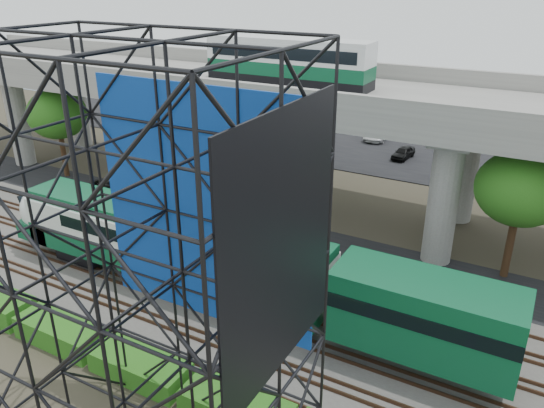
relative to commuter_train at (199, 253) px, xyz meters
The scene contains 13 objects.
ground 3.52m from the commuter_train, 82.67° to the right, with size 140.00×140.00×0.00m, color #474233.
ballast_bed 2.79m from the commuter_train, ahead, with size 90.00×12.00×0.20m, color slate.
service_road 8.97m from the commuter_train, 88.27° to the left, with size 90.00×5.00×0.08m, color black.
parking_lot 32.13m from the commuter_train, 89.54° to the left, with size 90.00×18.00×0.08m, color black.
harbor_water 54.08m from the commuter_train, 89.73° to the left, with size 140.00×40.00×0.03m, color slate.
rail_tracks 2.61m from the commuter_train, ahead, with size 90.00×9.52×0.16m.
commuter_train is the anchor object (origin of this frame).
overpass 14.98m from the commuter_train, 89.61° to the left, with size 80.00×12.00×12.40m.
scaffold_tower 12.36m from the commuter_train, 60.47° to the right, with size 9.36×6.36×15.00m.
hedge_strip 6.83m from the commuter_train, 78.66° to the right, with size 34.60×1.80×1.20m.
trees 15.08m from the commuter_train, 107.29° to the left, with size 40.94×16.94×7.69m.
suv 16.49m from the commuter_train, 150.55° to the left, with size 2.32×5.03×1.40m, color black.
parked_cars 31.68m from the commuter_train, 86.37° to the left, with size 35.32×9.64×1.28m.
Camera 1 is at (15.02, -17.74, 16.41)m, focal length 35.00 mm.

